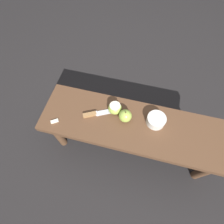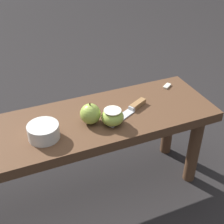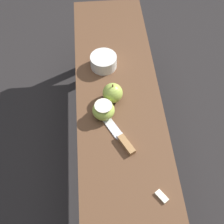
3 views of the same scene
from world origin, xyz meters
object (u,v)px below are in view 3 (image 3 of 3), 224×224
Objects in this scene: apple_whole at (113,93)px; wooden_bench at (117,96)px; bowl at (104,61)px; knife at (121,138)px; apple_cut at (103,110)px.

wooden_bench is at bearing -20.29° from apple_whole.
knife is at bearing -174.18° from bowl.
wooden_bench is at bearing -25.16° from apple_cut.
knife is 0.12m from apple_cut.
apple_cut is (0.11, 0.05, 0.02)m from knife.
wooden_bench is 5.51× the size of knife.
wooden_bench is at bearing -157.98° from bowl.
apple_cut is (-0.07, 0.04, -0.01)m from apple_whole.
apple_cut is at bearing -0.75° from knife.
wooden_bench is 0.18m from apple_cut.
wooden_bench is 0.12m from apple_whole.
apple_cut is at bearing 175.98° from bowl.
bowl is (0.36, 0.04, 0.02)m from knife.
bowl is at bearing 7.10° from apple_whole.
apple_cut is 0.75× the size of bowl.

